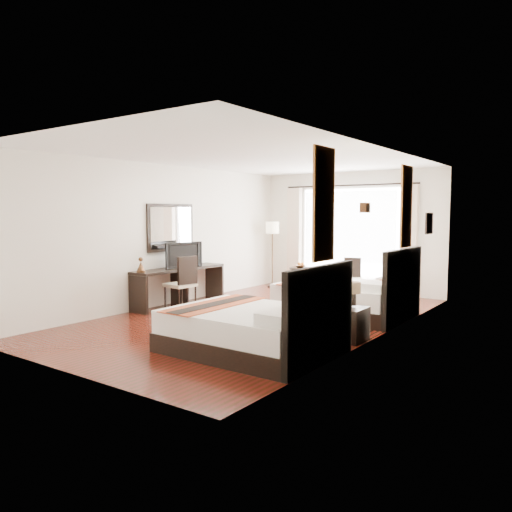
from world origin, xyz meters
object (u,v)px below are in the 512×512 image
Objects in this scene: bed_far at (348,298)px; vase at (346,304)px; table_lamp at (353,289)px; window_chair at (351,285)px; nightstand at (350,324)px; fruit_bowl at (301,266)px; bed_near at (255,329)px; console_desk at (180,286)px; side_table at (301,281)px; television at (181,255)px; floor_lamp at (272,232)px; desk_chair at (181,294)px.

bed_far is 17.43× the size of vase.
window_chair is at bearing 115.09° from table_lamp.
nightstand is 0.58× the size of window_chair.
fruit_bowl is 0.28× the size of window_chair.
bed_near is 3.73m from console_desk.
bed_near is 4.88m from fruit_bowl.
vase is (0.01, -0.19, 0.32)m from nightstand.
fruit_bowl is 1.22m from window_chair.
table_lamp reaches higher than fruit_bowl.
side_table is at bearing 140.17° from bed_far.
bed_near is 6.30× the size of table_lamp.
fruit_bowl is (1.27, 2.54, -0.38)m from television.
console_desk is at bearing 169.08° from vase.
side_table is 2.54× the size of fruit_bowl.
bed_near is 1.33× the size of floor_lamp.
vase is 4.08m from console_desk.
bed_far reaches higher than table_lamp.
television is at bearing 171.07° from nightstand.
table_lamp is 1.45× the size of fruit_bowl.
fruit_bowl is (-1.91, 1.57, 0.31)m from bed_far.
fruit_bowl is (1.14, -0.56, -0.74)m from floor_lamp.
bed_near is 0.98× the size of console_desk.
fruit_bowl reaches higher than side_table.
table_lamp is 2.71× the size of vase.
television reaches higher than bed_near.
window_chair reaches higher than vase.
desk_chair is 3.68m from floor_lamp.
bed_far is at bearing -147.63° from desk_chair.
desk_chair is 0.64× the size of floor_lamp.
bed_near reaches higher than vase.
bed_far reaches higher than console_desk.
table_lamp is at bearing -175.99° from desk_chair.
side_table is at bearing -94.77° from window_chair.
desk_chair is at bearing -153.53° from bed_far.
fruit_bowl is at bearing 140.57° from bed_far.
floor_lamp reaches higher than side_table.
desk_chair is 1.73× the size of side_table.
console_desk is at bearing 149.59° from bed_near.
nightstand is 4.09m from television.
window_chair reaches higher than side_table.
side_table is at bearing 64.07° from console_desk.
table_lamp is at bearing -89.53° from television.
side_table is (-2.72, 3.20, 0.06)m from nightstand.
console_desk is 0.55m from desk_chair.
bed_far reaches higher than side_table.
fruit_bowl is at bearing -92.94° from window_chair.
console_desk is 2.56× the size of window_chair.
desk_chair is at bearing 178.10° from table_lamp.
console_desk reaches higher than fruit_bowl.
side_table is (1.25, 2.58, -0.71)m from television.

